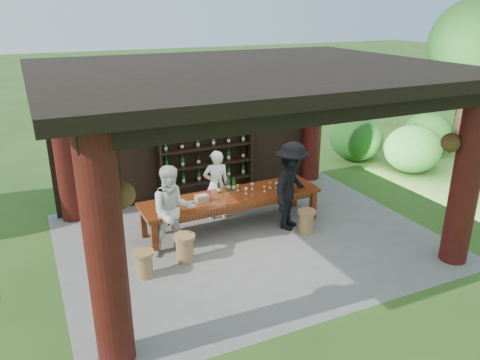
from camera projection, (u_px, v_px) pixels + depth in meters
name	position (u px, v px, depth m)	size (l,w,h in m)	color
ground	(248.00, 238.00, 9.68)	(90.00, 90.00, 0.00)	#2D5119
pavilion	(239.00, 134.00, 9.30)	(7.50, 6.00, 3.60)	slate
wine_shelf	(206.00, 156.00, 11.41)	(2.40, 0.37, 2.12)	black
tasting_table	(232.00, 200.00, 9.93)	(3.90, 1.07, 0.75)	#521E0B
stool_near_left	(185.00, 247.00, 8.72)	(0.41, 0.41, 0.54)	olive
stool_near_right	(306.00, 221.00, 9.84)	(0.38, 0.38, 0.51)	olive
stool_far_left	(144.00, 263.00, 8.22)	(0.38, 0.38, 0.49)	olive
host	(216.00, 185.00, 10.34)	(0.58, 0.38, 1.59)	white
guest_woman	(173.00, 211.00, 8.78)	(0.87, 0.68, 1.78)	silver
guest_man	(291.00, 186.00, 9.82)	(1.24, 0.71, 1.91)	black
table_bottles	(227.00, 184.00, 10.08)	(0.43, 0.15, 0.31)	#194C1E
table_glasses	(258.00, 187.00, 10.14)	(0.90, 0.38, 0.15)	silver
napkin_basket	(202.00, 198.00, 9.56)	(0.26, 0.18, 0.14)	#BF6672
shrubs	(311.00, 183.00, 11.15)	(16.20, 8.00, 1.36)	#194C14
trees	(360.00, 59.00, 10.72)	(22.12, 9.66, 4.80)	#3F2819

